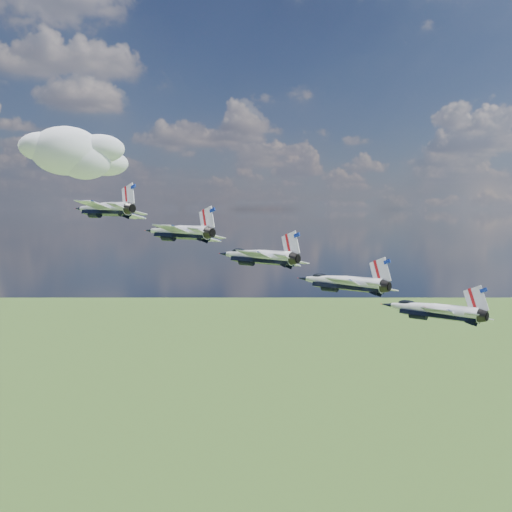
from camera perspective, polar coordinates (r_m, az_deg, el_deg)
name	(u,v)px	position (r m, az deg, el deg)	size (l,w,h in m)	color
cloud_far	(83,152)	(265.85, -16.95, 9.93)	(53.86, 42.32, 21.16)	white
jet_0	(102,209)	(82.63, -15.14, 4.60)	(9.44, 13.98, 4.18)	silver
jet_1	(177,232)	(77.98, -7.93, 2.44)	(9.44, 13.98, 4.18)	white
jet_2	(256,256)	(74.83, 0.00, 0.00)	(9.44, 13.98, 4.18)	silver
jet_3	(340,282)	(73.36, 8.44, -2.59)	(9.44, 13.98, 4.18)	white
jet_4	(430,310)	(73.68, 17.04, -5.16)	(9.44, 13.98, 4.18)	white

